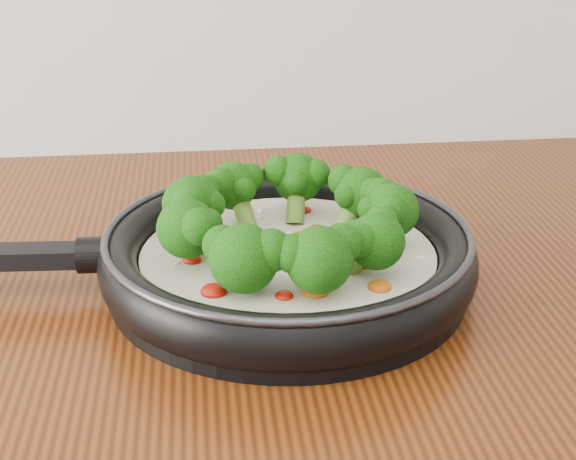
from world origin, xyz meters
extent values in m
cylinder|color=black|center=(0.07, 1.13, 0.91)|extent=(0.30, 0.30, 0.01)
torus|color=black|center=(0.07, 1.13, 0.93)|extent=(0.32, 0.32, 0.03)
torus|color=#2D2D33|center=(0.07, 1.13, 0.95)|extent=(0.31, 0.31, 0.01)
cylinder|color=black|center=(-0.08, 1.14, 0.93)|extent=(0.03, 0.03, 0.03)
cylinder|color=beige|center=(0.07, 1.13, 0.92)|extent=(0.25, 0.25, 0.02)
ellipsoid|color=#AE1308|center=(0.09, 1.21, 0.93)|extent=(0.02, 0.02, 0.01)
ellipsoid|color=#AE1308|center=(0.09, 1.13, 0.93)|extent=(0.02, 0.02, 0.01)
ellipsoid|color=#BF550C|center=(0.13, 1.10, 0.93)|extent=(0.03, 0.03, 0.01)
ellipsoid|color=#AE1308|center=(0.05, 1.11, 0.93)|extent=(0.02, 0.02, 0.01)
ellipsoid|color=#AE1308|center=(0.01, 1.06, 0.93)|extent=(0.03, 0.03, 0.01)
ellipsoid|color=#BF550C|center=(0.08, 1.06, 0.93)|extent=(0.03, 0.03, 0.01)
ellipsoid|color=#AE1308|center=(0.13, 1.14, 0.93)|extent=(0.01, 0.01, 0.01)
ellipsoid|color=#AE1308|center=(0.06, 1.05, 0.93)|extent=(0.02, 0.02, 0.01)
ellipsoid|color=#BF550C|center=(0.08, 1.16, 0.93)|extent=(0.02, 0.02, 0.01)
ellipsoid|color=#AE1308|center=(0.00, 1.15, 0.93)|extent=(0.02, 0.02, 0.01)
ellipsoid|color=#AE1308|center=(0.07, 1.11, 0.93)|extent=(0.02, 0.02, 0.01)
ellipsoid|color=#BF550C|center=(0.13, 1.06, 0.93)|extent=(0.02, 0.02, 0.01)
ellipsoid|color=#AE1308|center=(0.13, 1.11, 0.93)|extent=(0.03, 0.03, 0.01)
ellipsoid|color=#AE1308|center=(0.10, 1.17, 0.93)|extent=(0.02, 0.02, 0.01)
ellipsoid|color=#BF550C|center=(0.05, 1.11, 0.93)|extent=(0.02, 0.02, 0.01)
ellipsoid|color=#AE1308|center=(0.06, 1.12, 0.93)|extent=(0.02, 0.02, 0.01)
ellipsoid|color=#AE1308|center=(-0.01, 1.12, 0.93)|extent=(0.02, 0.02, 0.01)
ellipsoid|color=#BF550C|center=(0.09, 1.11, 0.93)|extent=(0.03, 0.03, 0.01)
ellipsoid|color=white|center=(0.08, 1.16, 0.93)|extent=(0.01, 0.01, 0.00)
ellipsoid|color=white|center=(0.05, 1.19, 0.93)|extent=(0.00, 0.01, 0.00)
ellipsoid|color=white|center=(0.00, 1.14, 0.93)|extent=(0.01, 0.01, 0.00)
ellipsoid|color=white|center=(0.07, 1.12, 0.93)|extent=(0.01, 0.01, 0.00)
ellipsoid|color=white|center=(0.02, 1.12, 0.93)|extent=(0.01, 0.01, 0.00)
ellipsoid|color=white|center=(0.12, 1.11, 0.93)|extent=(0.00, 0.01, 0.00)
ellipsoid|color=white|center=(0.10, 1.11, 0.93)|extent=(0.01, 0.01, 0.00)
ellipsoid|color=white|center=(0.14, 1.16, 0.93)|extent=(0.00, 0.01, 0.00)
ellipsoid|color=white|center=(0.01, 1.15, 0.93)|extent=(0.01, 0.00, 0.00)
ellipsoid|color=white|center=(0.08, 1.13, 0.93)|extent=(0.01, 0.01, 0.00)
ellipsoid|color=white|center=(0.01, 1.09, 0.93)|extent=(0.01, 0.01, 0.00)
ellipsoid|color=white|center=(0.00, 1.12, 0.93)|extent=(0.01, 0.01, 0.00)
ellipsoid|color=white|center=(0.05, 1.20, 0.93)|extent=(0.01, 0.00, 0.00)
ellipsoid|color=white|center=(-0.02, 1.12, 0.93)|extent=(0.01, 0.01, 0.00)
ellipsoid|color=white|center=(0.11, 1.17, 0.93)|extent=(0.01, 0.00, 0.00)
ellipsoid|color=white|center=(0.08, 1.16, 0.93)|extent=(0.01, 0.00, 0.00)
ellipsoid|color=white|center=(0.06, 1.15, 0.93)|extent=(0.01, 0.00, 0.00)
ellipsoid|color=white|center=(0.16, 1.12, 0.93)|extent=(0.01, 0.01, 0.00)
ellipsoid|color=white|center=(0.13, 1.20, 0.93)|extent=(0.01, 0.01, 0.00)
ellipsoid|color=white|center=(0.08, 1.11, 0.93)|extent=(0.01, 0.01, 0.00)
ellipsoid|color=white|center=(0.17, 1.10, 0.93)|extent=(0.01, 0.00, 0.00)
ellipsoid|color=white|center=(0.06, 1.14, 0.93)|extent=(0.01, 0.01, 0.00)
ellipsoid|color=white|center=(0.03, 1.17, 0.93)|extent=(0.01, 0.01, 0.00)
ellipsoid|color=white|center=(0.14, 1.12, 0.93)|extent=(0.01, 0.00, 0.00)
ellipsoid|color=white|center=(0.05, 1.22, 0.93)|extent=(0.00, 0.01, 0.00)
ellipsoid|color=white|center=(0.07, 1.14, 0.93)|extent=(0.01, 0.01, 0.00)
cylinder|color=olive|center=(0.14, 1.12, 0.95)|extent=(0.03, 0.02, 0.04)
sphere|color=black|center=(0.15, 1.12, 0.96)|extent=(0.05, 0.05, 0.04)
sphere|color=black|center=(0.15, 1.14, 0.97)|extent=(0.03, 0.03, 0.03)
sphere|color=black|center=(0.15, 1.11, 0.97)|extent=(0.03, 0.03, 0.03)
sphere|color=black|center=(0.14, 1.12, 0.97)|extent=(0.02, 0.02, 0.02)
cylinder|color=olive|center=(0.12, 1.16, 0.94)|extent=(0.03, 0.03, 0.03)
sphere|color=black|center=(0.14, 1.17, 0.96)|extent=(0.05, 0.05, 0.04)
sphere|color=black|center=(0.12, 1.18, 0.97)|extent=(0.03, 0.03, 0.03)
sphere|color=black|center=(0.14, 1.16, 0.97)|extent=(0.03, 0.03, 0.03)
sphere|color=black|center=(0.12, 1.16, 0.96)|extent=(0.02, 0.02, 0.02)
cylinder|color=olive|center=(0.08, 1.19, 0.95)|extent=(0.02, 0.03, 0.04)
sphere|color=black|center=(0.09, 1.21, 0.96)|extent=(0.05, 0.05, 0.04)
sphere|color=black|center=(0.07, 1.21, 0.97)|extent=(0.03, 0.03, 0.03)
sphere|color=black|center=(0.10, 1.20, 0.97)|extent=(0.03, 0.03, 0.03)
sphere|color=black|center=(0.08, 1.19, 0.97)|extent=(0.02, 0.02, 0.02)
cylinder|color=olive|center=(0.04, 1.18, 0.95)|extent=(0.03, 0.03, 0.04)
sphere|color=black|center=(0.03, 1.20, 0.96)|extent=(0.04, 0.04, 0.04)
sphere|color=black|center=(0.02, 1.19, 0.97)|extent=(0.03, 0.03, 0.03)
sphere|color=black|center=(0.05, 1.20, 0.97)|extent=(0.03, 0.03, 0.02)
sphere|color=black|center=(0.04, 1.18, 0.96)|extent=(0.02, 0.02, 0.02)
cylinder|color=olive|center=(0.01, 1.15, 0.95)|extent=(0.03, 0.03, 0.04)
sphere|color=black|center=(0.00, 1.16, 0.96)|extent=(0.05, 0.05, 0.05)
sphere|color=black|center=(-0.01, 1.14, 0.97)|extent=(0.03, 0.03, 0.03)
sphere|color=black|center=(0.01, 1.17, 0.97)|extent=(0.03, 0.03, 0.03)
sphere|color=black|center=(0.01, 1.15, 0.96)|extent=(0.03, 0.03, 0.02)
cylinder|color=olive|center=(0.01, 1.11, 0.95)|extent=(0.03, 0.02, 0.04)
sphere|color=black|center=(-0.01, 1.11, 0.96)|extent=(0.05, 0.05, 0.05)
sphere|color=black|center=(0.00, 1.09, 0.97)|extent=(0.03, 0.03, 0.03)
sphere|color=black|center=(-0.01, 1.12, 0.97)|extent=(0.03, 0.03, 0.03)
sphere|color=black|center=(0.01, 1.11, 0.97)|extent=(0.02, 0.02, 0.02)
cylinder|color=olive|center=(0.04, 1.07, 0.94)|extent=(0.03, 0.03, 0.03)
sphere|color=black|center=(0.03, 1.06, 0.96)|extent=(0.05, 0.05, 0.05)
sphere|color=black|center=(0.05, 1.06, 0.97)|extent=(0.03, 0.03, 0.03)
sphere|color=black|center=(0.02, 1.07, 0.97)|extent=(0.03, 0.03, 0.03)
sphere|color=black|center=(0.04, 1.07, 0.96)|extent=(0.03, 0.03, 0.02)
cylinder|color=olive|center=(0.08, 1.06, 0.94)|extent=(0.02, 0.03, 0.03)
sphere|color=black|center=(0.08, 1.05, 0.96)|extent=(0.05, 0.05, 0.05)
sphere|color=black|center=(0.10, 1.06, 0.97)|extent=(0.03, 0.03, 0.03)
sphere|color=black|center=(0.06, 1.05, 0.97)|extent=(0.03, 0.03, 0.03)
sphere|color=black|center=(0.08, 1.07, 0.96)|extent=(0.03, 0.03, 0.02)
cylinder|color=olive|center=(0.12, 1.08, 0.94)|extent=(0.03, 0.03, 0.03)
sphere|color=black|center=(0.13, 1.07, 0.96)|extent=(0.05, 0.05, 0.04)
sphere|color=black|center=(0.14, 1.09, 0.97)|extent=(0.03, 0.03, 0.03)
sphere|color=black|center=(0.12, 1.07, 0.97)|extent=(0.03, 0.03, 0.02)
sphere|color=black|center=(0.12, 1.09, 0.96)|extent=(0.02, 0.02, 0.02)
camera|label=1|loc=(0.00, 0.53, 1.21)|focal=52.16mm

